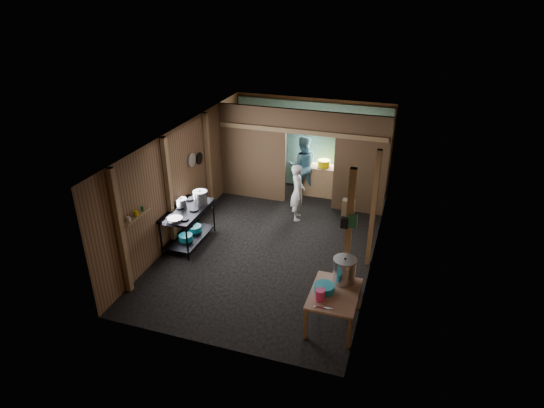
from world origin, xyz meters
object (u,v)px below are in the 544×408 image
(gas_range, at_px, (189,226))
(yellow_tub, at_px, (324,163))
(stove_pot_large, at_px, (200,198))
(pink_bucket, at_px, (320,295))
(cook, at_px, (298,192))
(stock_pot, at_px, (344,271))
(prep_table, at_px, (333,308))

(gas_range, bearing_deg, yellow_tub, 56.47)
(stove_pot_large, bearing_deg, yellow_tub, 55.66)
(pink_bucket, relative_size, cook, 0.14)
(gas_range, bearing_deg, stove_pot_large, 64.48)
(cook, bearing_deg, gas_range, 117.03)
(gas_range, height_order, yellow_tub, yellow_tub)
(stock_pot, bearing_deg, prep_table, -102.70)
(gas_range, xyz_separation_m, yellow_tub, (2.37, 3.57, 0.51))
(prep_table, height_order, stock_pot, stock_pot)
(gas_range, bearing_deg, stock_pot, -19.16)
(stove_pot_large, xyz_separation_m, cook, (1.89, 1.58, -0.29))
(stove_pot_large, bearing_deg, cook, 39.96)
(gas_range, distance_m, pink_bucket, 4.04)
(stock_pot, height_order, cook, cook)
(stove_pot_large, height_order, cook, cook)
(stock_pot, distance_m, cook, 3.70)
(stove_pot_large, relative_size, yellow_tub, 0.99)
(stove_pot_large, relative_size, stock_pot, 0.68)
(stove_pot_large, xyz_separation_m, stock_pot, (3.63, -1.68, -0.13))
(yellow_tub, bearing_deg, stock_pot, -73.68)
(gas_range, relative_size, stove_pot_large, 4.45)
(stock_pot, distance_m, yellow_tub, 5.09)
(yellow_tub, height_order, cook, cook)
(prep_table, distance_m, yellow_tub, 5.47)
(stock_pot, xyz_separation_m, yellow_tub, (-1.43, 4.89, 0.05))
(yellow_tub, distance_m, cook, 1.67)
(stove_pot_large, height_order, yellow_tub, stove_pot_large)
(prep_table, xyz_separation_m, cook, (-1.65, 3.64, 0.40))
(stock_pot, bearing_deg, pink_bucket, -113.87)
(pink_bucket, xyz_separation_m, yellow_tub, (-1.14, 5.54, 0.17))
(prep_table, bearing_deg, yellow_tub, 104.32)
(stove_pot_large, distance_m, yellow_tub, 3.89)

